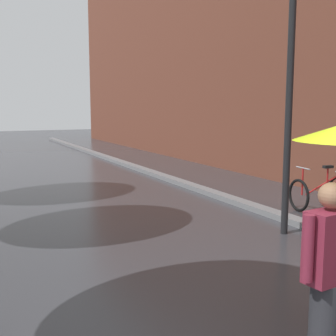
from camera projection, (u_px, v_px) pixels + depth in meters
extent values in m
cube|color=brown|center=(336.00, 30.00, 15.59)|extent=(8.00, 36.00, 9.87)
cube|color=slate|center=(166.00, 177.00, 13.33)|extent=(0.30, 36.00, 0.12)
torus|color=black|center=(299.00, 195.00, 9.22)|extent=(0.15, 0.70, 0.70)
cylinder|color=red|center=(323.00, 184.00, 9.39)|extent=(0.88, 0.15, 0.43)
cylinder|color=red|center=(327.00, 181.00, 9.41)|extent=(0.04, 0.04, 0.55)
cube|color=black|center=(328.00, 167.00, 9.37)|extent=(0.23, 0.13, 0.06)
cylinder|color=red|center=(303.00, 182.00, 9.21)|extent=(0.04, 0.04, 0.58)
cylinder|color=#9E9EA3|center=(303.00, 168.00, 9.17)|extent=(0.09, 0.46, 0.03)
cylinder|color=#2D2D33|center=(324.00, 327.00, 3.62)|extent=(0.26, 0.26, 0.80)
cube|color=maroon|center=(329.00, 247.00, 3.52)|extent=(0.42, 0.26, 0.60)
sphere|color=#9E7051|center=(331.00, 195.00, 3.46)|extent=(0.21, 0.21, 0.21)
cylinder|color=maroon|center=(308.00, 248.00, 3.38)|extent=(0.09, 0.09, 0.54)
cylinder|color=black|center=(288.00, 116.00, 7.36)|extent=(0.12, 0.12, 4.12)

